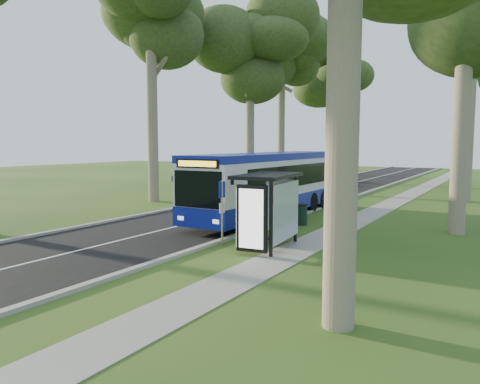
% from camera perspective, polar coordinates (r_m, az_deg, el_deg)
% --- Properties ---
extents(ground, '(120.00, 120.00, 0.00)m').
position_cam_1_polar(ground, '(18.10, -1.77, -5.95)').
color(ground, '#234816').
rests_on(ground, ground).
extents(road, '(7.00, 100.00, 0.02)m').
position_cam_1_polar(road, '(28.38, 3.03, -1.58)').
color(road, black).
rests_on(road, ground).
extents(kerb_east, '(0.25, 100.00, 0.12)m').
position_cam_1_polar(kerb_east, '(26.95, 9.65, -1.95)').
color(kerb_east, '#9E9B93').
rests_on(kerb_east, ground).
extents(kerb_west, '(0.25, 100.00, 0.12)m').
position_cam_1_polar(kerb_west, '(30.13, -2.89, -1.04)').
color(kerb_west, '#9E9B93').
rests_on(kerb_west, ground).
extents(centre_line, '(0.12, 100.00, 0.00)m').
position_cam_1_polar(centre_line, '(28.38, 3.03, -1.55)').
color(centre_line, white).
rests_on(centre_line, road).
extents(footpath, '(1.50, 100.00, 0.02)m').
position_cam_1_polar(footpath, '(26.06, 15.83, -2.47)').
color(footpath, gray).
rests_on(footpath, ground).
extents(bus, '(2.73, 12.27, 3.24)m').
position_cam_1_polar(bus, '(23.66, 3.59, 0.98)').
color(bus, white).
rests_on(bus, ground).
extents(bus_stop_sign, '(0.09, 0.34, 2.39)m').
position_cam_1_polar(bus_stop_sign, '(17.09, -2.21, -1.57)').
color(bus_stop_sign, gray).
rests_on(bus_stop_sign, ground).
extents(bus_shelter, '(1.97, 3.24, 2.65)m').
position_cam_1_polar(bus_shelter, '(16.21, 3.15, -0.65)').
color(bus_shelter, black).
rests_on(bus_shelter, ground).
extents(litter_bin, '(0.54, 0.54, 0.95)m').
position_cam_1_polar(litter_bin, '(21.62, 7.51, -2.74)').
color(litter_bin, black).
rests_on(litter_bin, ground).
extents(car_white, '(3.20, 4.74, 1.50)m').
position_cam_1_polar(car_white, '(47.00, 8.55, 2.27)').
color(car_white, silver).
rests_on(car_white, ground).
extents(car_silver, '(2.95, 5.02, 1.56)m').
position_cam_1_polar(car_silver, '(43.81, 5.66, 2.09)').
color(car_silver, '#989A9F').
rests_on(car_silver, ground).
extents(tree_west_b, '(5.20, 5.20, 14.69)m').
position_cam_1_polar(tree_west_b, '(31.25, -10.83, 19.09)').
color(tree_west_b, '#7A6B56').
rests_on(tree_west_b, ground).
extents(tree_west_c, '(5.20, 5.20, 14.35)m').
position_cam_1_polar(tree_west_c, '(38.41, 1.26, 16.33)').
color(tree_west_c, '#7A6B56').
rests_on(tree_west_c, ground).
extents(tree_west_d, '(5.20, 5.20, 16.25)m').
position_cam_1_polar(tree_west_d, '(48.31, 5.13, 15.84)').
color(tree_west_d, '#7A6B56').
rests_on(tree_west_d, ground).
extents(tree_west_e, '(5.20, 5.20, 16.39)m').
position_cam_1_polar(tree_west_e, '(56.56, 11.99, 14.39)').
color(tree_west_e, '#7A6B56').
rests_on(tree_west_e, ground).
extents(tree_east_c, '(5.20, 5.20, 16.24)m').
position_cam_1_polar(tree_east_c, '(34.10, 26.67, 19.42)').
color(tree_east_c, '#7A6B56').
rests_on(tree_east_c, ground).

